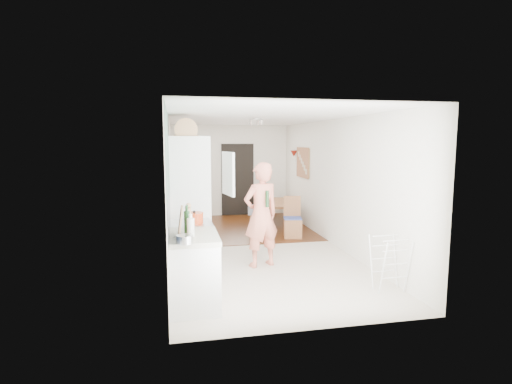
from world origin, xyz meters
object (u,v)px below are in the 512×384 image
object	(u,v)px
dining_chair	(293,218)
person	(261,206)
dining_table	(277,214)
stool	(257,222)
drying_rack	(389,264)

from	to	relation	value
dining_chair	person	bearing A→B (deg)	-109.43
person	dining_table	distance (m)	3.60
stool	dining_table	bearing A→B (deg)	49.70
person	drying_rack	size ratio (longest dim) A/B	2.66
person	dining_chair	world-z (taller)	person
dining_chair	drying_rack	bearing A→B (deg)	-70.55
dining_table	person	bearing A→B (deg)	167.17
stool	drying_rack	world-z (taller)	drying_rack
dining_table	dining_chair	size ratio (longest dim) A/B	1.51
dining_chair	drying_rack	xyz separation A→B (m)	(0.43, -3.22, -0.06)
dining_table	dining_chair	xyz separation A→B (m)	(-0.06, -1.55, 0.21)
dining_chair	stool	xyz separation A→B (m)	(-0.63, 0.73, -0.23)
person	stool	distance (m)	2.67
person	drying_rack	bearing A→B (deg)	117.72
dining_table	dining_chair	distance (m)	1.57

